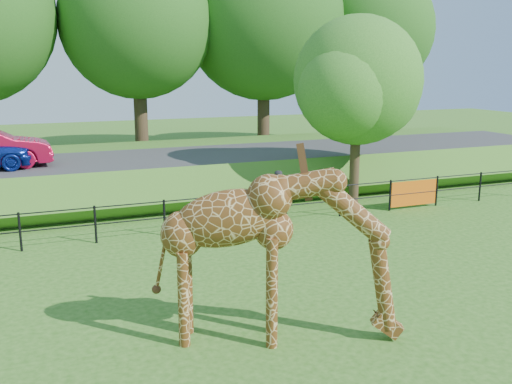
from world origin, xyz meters
TOP-DOWN VIEW (x-y plane):
  - ground at (0.00, 0.00)m, footprint 90.00×90.00m
  - giraffe at (0.49, 0.68)m, footprint 4.56×2.51m
  - perimeter_fence at (0.00, 8.00)m, footprint 28.07×0.10m
  - embankment at (0.00, 15.50)m, footprint 40.00×9.00m
  - road at (0.00, 14.00)m, footprint 40.00×5.00m
  - visitor at (3.94, 8.59)m, footprint 0.69×0.57m
  - tree_east at (7.60, 9.63)m, footprint 5.40×4.71m
  - bg_tree_line at (1.89, 22.00)m, footprint 37.30×8.80m

SIDE VIEW (x-z plane):
  - ground at x=0.00m, z-range 0.00..0.00m
  - perimeter_fence at x=0.00m, z-range 0.00..1.10m
  - embankment at x=0.00m, z-range 0.00..1.30m
  - visitor at x=3.94m, z-range 0.00..1.62m
  - road at x=0.00m, z-range 1.30..1.42m
  - giraffe at x=0.49m, z-range 0.00..3.27m
  - tree_east at x=7.60m, z-range 0.90..7.66m
  - bg_tree_line at x=1.89m, z-range 1.28..13.10m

